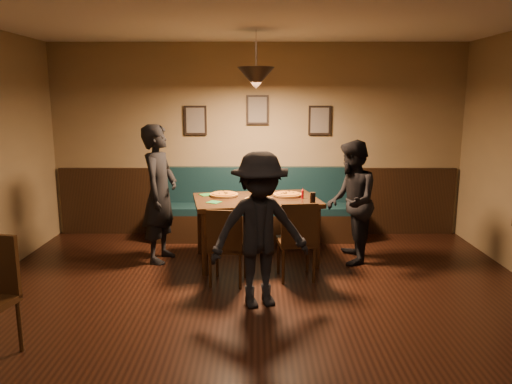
# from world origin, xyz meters

# --- Properties ---
(floor) EXTENTS (7.00, 7.00, 0.00)m
(floor) POSITION_xyz_m (0.00, 0.00, 0.00)
(floor) COLOR black
(floor) RESTS_ON ground
(wall_back) EXTENTS (6.00, 0.00, 6.00)m
(wall_back) POSITION_xyz_m (0.00, 3.50, 1.40)
(wall_back) COLOR #8C704F
(wall_back) RESTS_ON ground
(wainscot) EXTENTS (5.88, 0.06, 1.00)m
(wainscot) POSITION_xyz_m (0.00, 3.47, 0.50)
(wainscot) COLOR black
(wainscot) RESTS_ON ground
(booth_bench) EXTENTS (3.00, 0.60, 1.00)m
(booth_bench) POSITION_xyz_m (0.00, 3.20, 0.50)
(booth_bench) COLOR #0F232D
(booth_bench) RESTS_ON ground
(picture_left) EXTENTS (0.32, 0.04, 0.42)m
(picture_left) POSITION_xyz_m (-0.90, 3.47, 1.70)
(picture_left) COLOR black
(picture_left) RESTS_ON wall_back
(picture_center) EXTENTS (0.32, 0.04, 0.42)m
(picture_center) POSITION_xyz_m (0.00, 3.47, 1.85)
(picture_center) COLOR black
(picture_center) RESTS_ON wall_back
(picture_right) EXTENTS (0.32, 0.04, 0.42)m
(picture_right) POSITION_xyz_m (0.90, 3.47, 1.70)
(picture_right) COLOR black
(picture_right) RESTS_ON wall_back
(pendant_lamp) EXTENTS (0.44, 0.44, 0.25)m
(pendant_lamp) POSITION_xyz_m (-0.02, 2.21, 2.25)
(pendant_lamp) COLOR black
(pendant_lamp) RESTS_ON ceiling
(dining_table) EXTENTS (1.64, 1.21, 0.80)m
(dining_table) POSITION_xyz_m (-0.02, 2.21, 0.40)
(dining_table) COLOR black
(dining_table) RESTS_ON floor
(chair_near_left) EXTENTS (0.44, 0.44, 0.87)m
(chair_near_left) POSITION_xyz_m (-0.33, 1.47, 0.43)
(chair_near_left) COLOR black
(chair_near_left) RESTS_ON floor
(chair_near_right) EXTENTS (0.44, 0.44, 0.91)m
(chair_near_right) POSITION_xyz_m (0.43, 1.61, 0.45)
(chair_near_right) COLOR black
(chair_near_right) RESTS_ON floor
(diner_left) EXTENTS (0.52, 0.69, 1.71)m
(diner_left) POSITION_xyz_m (-1.21, 2.24, 0.85)
(diner_left) COLOR black
(diner_left) RESTS_ON floor
(diner_right) EXTENTS (0.65, 0.80, 1.52)m
(diner_right) POSITION_xyz_m (1.15, 2.18, 0.76)
(diner_right) COLOR black
(diner_right) RESTS_ON floor
(diner_front) EXTENTS (1.11, 0.84, 1.53)m
(diner_front) POSITION_xyz_m (0.02, 0.88, 0.76)
(diner_front) COLOR black
(diner_front) RESTS_ON floor
(pizza_a) EXTENTS (0.46, 0.46, 0.04)m
(pizza_a) POSITION_xyz_m (-0.43, 2.35, 0.82)
(pizza_a) COLOR orange
(pizza_a) RESTS_ON dining_table
(pizza_b) EXTENTS (0.45, 0.45, 0.04)m
(pizza_b) POSITION_xyz_m (0.02, 2.05, 0.82)
(pizza_b) COLOR orange
(pizza_b) RESTS_ON dining_table
(pizza_c) EXTENTS (0.44, 0.44, 0.04)m
(pizza_c) POSITION_xyz_m (0.38, 2.35, 0.82)
(pizza_c) COLOR #C86525
(pizza_c) RESTS_ON dining_table
(soda_glass) EXTENTS (0.07, 0.07, 0.14)m
(soda_glass) POSITION_xyz_m (0.64, 1.87, 0.87)
(soda_glass) COLOR black
(soda_glass) RESTS_ON dining_table
(tabasco_bottle) EXTENTS (0.03, 0.03, 0.13)m
(tabasco_bottle) POSITION_xyz_m (0.55, 2.20, 0.87)
(tabasco_bottle) COLOR #95040F
(tabasco_bottle) RESTS_ON dining_table
(napkin_a) EXTENTS (0.21, 0.21, 0.01)m
(napkin_a) POSITION_xyz_m (-0.65, 2.43, 0.81)
(napkin_a) COLOR #1F742B
(napkin_a) RESTS_ON dining_table
(napkin_b) EXTENTS (0.20, 0.20, 0.01)m
(napkin_b) POSITION_xyz_m (-0.52, 1.98, 0.81)
(napkin_b) COLOR #217E36
(napkin_b) RESTS_ON dining_table
(cutlery_set) EXTENTS (0.17, 0.06, 0.00)m
(cutlery_set) POSITION_xyz_m (-0.05, 1.84, 0.80)
(cutlery_set) COLOR #B8B9BD
(cutlery_set) RESTS_ON dining_table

